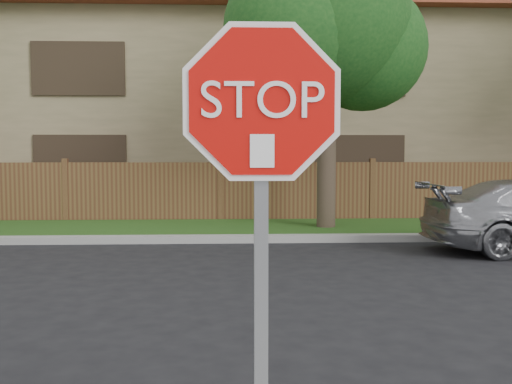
{
  "coord_description": "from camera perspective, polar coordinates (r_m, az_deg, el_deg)",
  "views": [
    {
      "loc": [
        0.23,
        -4.22,
        1.94
      ],
      "look_at": [
        0.38,
        -0.9,
        1.7
      ],
      "focal_mm": 42.0,
      "sensor_mm": 36.0,
      "label": 1
    }
  ],
  "objects": [
    {
      "name": "far_curb",
      "position": [
        12.51,
        -3.59,
        -4.48
      ],
      "size": [
        70.0,
        0.3,
        0.15
      ],
      "primitive_type": "cube",
      "color": "gray",
      "rests_on": "ground"
    },
    {
      "name": "grass_strip",
      "position": [
        14.14,
        -3.47,
        -3.55
      ],
      "size": [
        70.0,
        3.0,
        0.12
      ],
      "primitive_type": "cube",
      "color": "#1E4714",
      "rests_on": "ground"
    },
    {
      "name": "fence",
      "position": [
        15.66,
        -3.39,
        -0.08
      ],
      "size": [
        70.0,
        0.12,
        1.6
      ],
      "primitive_type": "cube",
      "color": "#522F1C",
      "rests_on": "ground"
    },
    {
      "name": "apartment_building",
      "position": [
        21.28,
        -3.19,
        8.37
      ],
      "size": [
        35.2,
        9.2,
        7.2
      ],
      "color": "#897B55",
      "rests_on": "ground"
    },
    {
      "name": "tree_mid",
      "position": [
        14.28,
        6.99,
        15.93
      ],
      "size": [
        4.8,
        3.9,
        7.35
      ],
      "color": "#382B21",
      "rests_on": "ground"
    },
    {
      "name": "stop_sign",
      "position": [
        2.74,
        0.54,
        1.84
      ],
      "size": [
        1.01,
        0.13,
        2.55
      ],
      "color": "gray",
      "rests_on": "sidewalk_near"
    }
  ]
}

